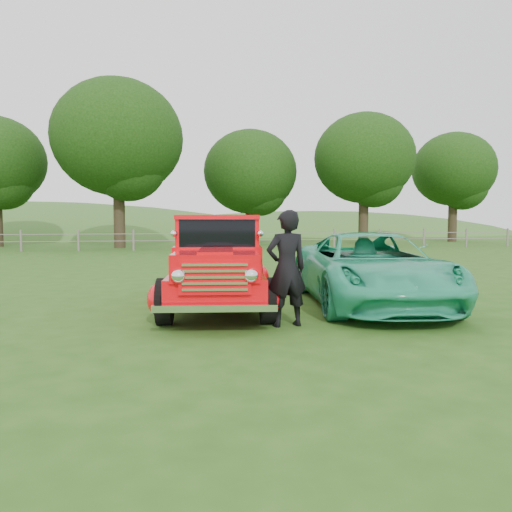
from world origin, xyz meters
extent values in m
plane|color=#264B14|center=(0.00, 0.00, 0.00)|extent=(140.00, 140.00, 0.00)
ellipsoid|color=#2F5F23|center=(-18.00, 58.00, -4.95)|extent=(84.00, 60.00, 18.00)
ellipsoid|color=#2F5F23|center=(20.00, 62.00, -3.85)|extent=(72.00, 52.00, 14.00)
cube|color=#6F655D|center=(0.00, 22.00, 0.55)|extent=(48.00, 0.04, 0.04)
cube|color=#6F655D|center=(0.00, 22.00, 0.95)|extent=(48.00, 0.04, 0.04)
cylinder|color=#2D2216|center=(-4.00, 25.00, 2.42)|extent=(0.70, 0.70, 4.84)
ellipsoid|color=black|center=(-4.00, 25.00, 6.82)|extent=(8.00, 8.00, 7.20)
cylinder|color=#2D2216|center=(5.00, 29.00, 1.87)|extent=(0.70, 0.70, 3.74)
ellipsoid|color=black|center=(5.00, 29.00, 5.27)|extent=(6.80, 6.80, 6.12)
cylinder|color=#2D2216|center=(13.00, 27.00, 2.20)|extent=(0.70, 0.70, 4.40)
ellipsoid|color=black|center=(13.00, 27.00, 6.20)|extent=(7.20, 7.20, 6.48)
cylinder|color=#2D2216|center=(22.00, 30.00, 2.09)|extent=(0.70, 0.70, 4.18)
ellipsoid|color=black|center=(22.00, 30.00, 5.89)|extent=(6.60, 6.60, 5.94)
cylinder|color=black|center=(-1.35, 0.87, 0.38)|extent=(0.34, 0.78, 0.76)
cylinder|color=black|center=(0.29, 0.65, 0.38)|extent=(0.34, 0.78, 0.76)
cylinder|color=black|center=(-0.95, 3.94, 0.38)|extent=(0.34, 0.78, 0.76)
cylinder|color=black|center=(0.70, 3.72, 0.38)|extent=(0.34, 0.78, 0.76)
cube|color=red|center=(-0.33, 2.29, 0.58)|extent=(2.14, 4.77, 0.44)
ellipsoid|color=red|center=(-1.42, 0.87, 0.42)|extent=(0.51, 0.80, 0.54)
ellipsoid|color=red|center=(0.36, 0.64, 0.42)|extent=(0.51, 0.80, 0.54)
ellipsoid|color=red|center=(-1.02, 3.95, 0.42)|extent=(0.51, 0.80, 0.54)
ellipsoid|color=red|center=(0.77, 3.71, 0.42)|extent=(0.51, 0.80, 0.54)
cube|color=red|center=(-0.53, 0.76, 0.97)|extent=(1.53, 1.76, 0.42)
cube|color=red|center=(-0.34, 2.20, 0.99)|extent=(1.76, 1.55, 0.44)
cube|color=black|center=(-0.34, 2.20, 1.46)|extent=(1.58, 1.30, 0.50)
cube|color=red|center=(-0.34, 2.20, 1.74)|extent=(1.67, 1.41, 0.08)
cube|color=red|center=(-0.15, 3.63, 0.95)|extent=(1.42, 2.09, 0.45)
cube|color=white|center=(-0.63, -0.05, 0.85)|extent=(1.07, 0.24, 0.50)
cube|color=white|center=(-0.65, -0.14, 0.42)|extent=(1.80, 0.33, 0.10)
cube|color=white|center=(-0.01, 4.69, 0.42)|extent=(1.71, 0.32, 0.10)
imported|color=#2BAD80|center=(2.66, 2.00, 0.72)|extent=(3.06, 5.47, 1.45)
imported|color=black|center=(0.55, 0.41, 0.92)|extent=(0.73, 0.54, 1.85)
camera|label=1|loc=(-1.37, -7.21, 1.67)|focal=35.00mm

